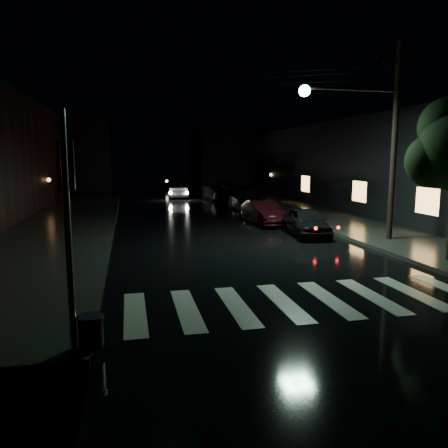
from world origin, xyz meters
TOP-DOWN VIEW (x-y plane):
  - ground at (0.00, 0.00)m, footprint 120.00×120.00m
  - sidewalk_left at (-5.00, 14.00)m, footprint 6.00×44.00m
  - sidewalk_right at (10.00, 14.00)m, footprint 4.00×44.00m
  - building_right at (17.00, 18.00)m, footprint 10.00×40.00m
  - building_far_left at (-10.00, 45.00)m, footprint 14.00×10.00m
  - building_far_right at (14.00, 45.00)m, footprint 14.00×10.00m
  - crosswalk at (3.00, 0.50)m, footprint 9.00×3.00m
  - signal_pole_corner at (-2.14, -1.46)m, footprint 0.68×0.61m
  - utility_pole at (8.83, 7.00)m, footprint 4.92×0.44m
  - parked_car_a at (6.66, 9.21)m, footprint 1.96×3.99m
  - parked_car_b at (5.80, 12.93)m, footprint 1.52×3.91m
  - parked_car_c at (6.77, 19.92)m, footprint 2.26×5.03m
  - parked_car_d at (6.62, 26.35)m, footprint 3.04×6.07m
  - oncoming_car at (3.22, 29.99)m, footprint 2.18×4.77m

SIDE VIEW (x-z plane):
  - ground at x=0.00m, z-range 0.00..0.00m
  - crosswalk at x=3.00m, z-range 0.00..0.01m
  - sidewalk_left at x=-5.00m, z-range 0.00..0.15m
  - sidewalk_right at x=10.00m, z-range 0.00..0.15m
  - parked_car_b at x=5.80m, z-range 0.00..1.27m
  - parked_car_a at x=6.66m, z-range 0.00..1.31m
  - parked_car_c at x=6.77m, z-range 0.00..1.43m
  - oncoming_car at x=3.22m, z-range 0.00..1.52m
  - parked_car_d at x=6.62m, z-range 0.00..1.65m
  - signal_pole_corner at x=-2.14m, z-range -0.56..3.64m
  - building_right at x=17.00m, z-range 0.00..6.00m
  - building_far_right at x=14.00m, z-range 0.00..7.00m
  - building_far_left at x=-10.00m, z-range 0.00..8.00m
  - utility_pole at x=8.83m, z-range 0.60..8.60m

